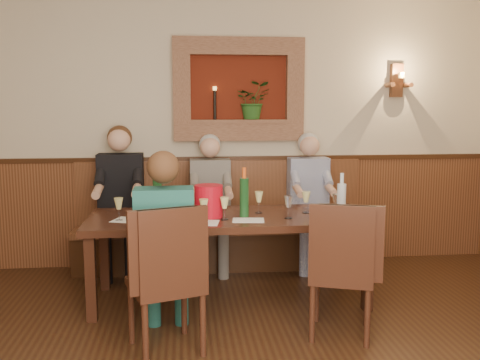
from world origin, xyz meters
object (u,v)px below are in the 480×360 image
object	(u,v)px
bench	(221,236)
person_bench_right	(309,213)
wine_bottle_green_b	(158,196)
spittoon_bucket	(209,201)
person_bench_mid	(211,215)
wine_bottle_green_a	(244,196)
person_chair_front	(166,264)
water_bottle	(341,201)
chair_near_left	(167,309)
chair_near_right	(341,297)
person_bench_left	(121,213)

from	to	relation	value
bench	person_bench_right	xyz separation A→B (m)	(0.91, -0.11, 0.25)
wine_bottle_green_b	spittoon_bucket	bearing A→B (deg)	-7.83
person_bench_mid	wine_bottle_green_a	bearing A→B (deg)	-75.28
person_bench_right	spittoon_bucket	size ratio (longest dim) A/B	5.16
person_chair_front	water_bottle	size ratio (longest dim) A/B	3.55
person_bench_right	wine_bottle_green_b	distance (m)	1.76
person_chair_front	wine_bottle_green_a	world-z (taller)	person_chair_front
person_bench_mid	spittoon_bucket	xyz separation A→B (m)	(-0.06, -0.87, 0.31)
chair_near_left	water_bottle	distance (m)	1.69
person_chair_front	wine_bottle_green_a	distance (m)	1.02
spittoon_bucket	wine_bottle_green_a	xyz separation A→B (m)	(0.30, -0.03, 0.04)
chair_near_right	person_chair_front	distance (m)	1.31
bench	person_bench_mid	bearing A→B (deg)	-137.48
bench	wine_bottle_green_b	xyz separation A→B (m)	(-0.61, -0.92, 0.60)
person_bench_mid	person_bench_right	size ratio (longest dim) A/B	0.99
chair_near_left	spittoon_bucket	bearing A→B (deg)	51.31
person_bench_left	water_bottle	distance (m)	2.24
person_bench_left	person_chair_front	bearing A→B (deg)	-73.04
person_bench_mid	person_bench_right	xyz separation A→B (m)	(1.03, -0.00, 0.00)
bench	person_chair_front	xyz separation A→B (m)	(-0.52, -1.72, 0.25)
chair_near_left	person_bench_right	xyz separation A→B (m)	(1.43, 1.79, 0.28)
bench	spittoon_bucket	size ratio (longest dim) A/B	11.00
chair_near_left	water_bottle	xyz separation A→B (m)	(1.42, 0.67, 0.61)
person_bench_mid	wine_bottle_green_b	xyz separation A→B (m)	(-0.49, -0.81, 0.35)
chair_near_left	person_bench_mid	xyz separation A→B (m)	(0.40, 1.79, 0.27)
chair_near_left	person_bench_right	world-z (taller)	person_bench_right
person_bench_mid	water_bottle	size ratio (longest dim) A/B	3.57
person_chair_front	wine_bottle_green_b	xyz separation A→B (m)	(-0.09, 0.80, 0.35)
chair_near_left	person_bench_right	bearing A→B (deg)	33.04
bench	wine_bottle_green_b	distance (m)	1.25
wine_bottle_green_a	chair_near_left	bearing A→B (deg)	-125.96
spittoon_bucket	wine_bottle_green_a	distance (m)	0.30
chair_near_left	spittoon_bucket	xyz separation A→B (m)	(0.34, 0.91, 0.58)
person_bench_mid	person_chair_front	xyz separation A→B (m)	(-0.41, -1.62, -0.00)
person_bench_mid	spittoon_bucket	size ratio (longest dim) A/B	5.13
bench	water_bottle	bearing A→B (deg)	-53.27
chair_near_right	wine_bottle_green_a	xyz separation A→B (m)	(-0.63, 0.76, 0.63)
person_bench_mid	person_chair_front	bearing A→B (deg)	-104.18
spittoon_bucket	water_bottle	size ratio (longest dim) A/B	0.70
chair_near_left	wine_bottle_green_a	size ratio (longest dim) A/B	2.48
spittoon_bucket	water_bottle	world-z (taller)	water_bottle
person_chair_front	wine_bottle_green_b	size ratio (longest dim) A/B	3.34
chair_near_left	water_bottle	world-z (taller)	water_bottle
spittoon_bucket	chair_near_left	bearing A→B (deg)	-110.39
person_bench_right	wine_bottle_green_a	world-z (taller)	person_bench_right
chair_near_left	wine_bottle_green_b	xyz separation A→B (m)	(-0.09, 0.97, 0.62)
chair_near_right	wine_bottle_green_b	size ratio (longest dim) A/B	2.44
person_bench_left	wine_bottle_green_b	bearing A→B (deg)	-63.37
chair_near_right	wine_bottle_green_b	distance (m)	1.72
person_chair_front	spittoon_bucket	xyz separation A→B (m)	(0.35, 0.74, 0.31)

